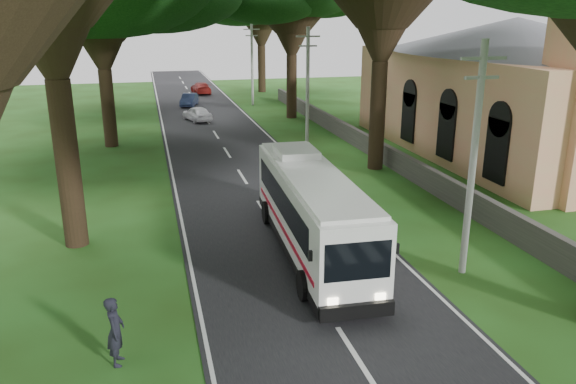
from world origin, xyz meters
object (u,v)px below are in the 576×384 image
at_px(distant_car_b, 189,100).
at_px(pedestrian, 115,331).
at_px(pole_far, 252,63).
at_px(coach_bus, 311,209).
at_px(distant_car_a, 197,113).
at_px(pole_near, 473,157).
at_px(distant_car_c, 201,88).
at_px(church, 514,78).
at_px(pole_mid, 308,87).

bearing_deg(distant_car_b, pedestrian, -82.48).
height_order(pole_far, coach_bus, pole_far).
relative_size(distant_car_a, pedestrian, 1.97).
bearing_deg(pole_near, coach_bus, 147.14).
bearing_deg(pole_far, distant_car_c, 113.49).
xyz_separation_m(coach_bus, distant_car_c, (0.45, 46.75, -1.04)).
relative_size(church, distant_car_c, 5.29).
distance_m(pole_mid, coach_bus, 17.77).
xyz_separation_m(pole_near, pole_mid, (0.00, 20.00, 0.00)).
height_order(pole_near, pedestrian, pole_near).
bearing_deg(coach_bus, distant_car_a, 95.52).
distance_m(church, coach_bus, 21.40).
relative_size(pole_near, distant_car_c, 1.76).
bearing_deg(distant_car_a, pole_near, 83.95).
relative_size(pole_near, pole_mid, 1.00).
distance_m(distant_car_b, distant_car_c, 9.19).
bearing_deg(distant_car_a, pedestrian, 64.25).
xyz_separation_m(pole_mid, distant_car_b, (-6.30, 20.82, -3.54)).
height_order(pole_far, distant_car_b, pole_far).
distance_m(pole_mid, distant_car_a, 14.22).
distance_m(pole_near, distant_car_a, 33.05).
distance_m(coach_bus, distant_car_c, 46.76).
xyz_separation_m(pole_far, pedestrian, (-11.62, -42.71, -3.23)).
relative_size(church, pole_near, 3.00).
bearing_deg(pole_mid, distant_car_c, 98.12).
bearing_deg(pole_mid, pedestrian, -117.10).
relative_size(pole_near, pole_far, 1.00).
bearing_deg(church, distant_car_a, 138.17).
distance_m(distant_car_a, distant_car_b, 8.57).
relative_size(coach_bus, distant_car_a, 2.94).
xyz_separation_m(church, coach_bus, (-17.06, -12.51, -3.18)).
bearing_deg(distant_car_c, distant_car_a, 79.36).
xyz_separation_m(pole_near, coach_bus, (-4.70, 3.03, -2.45)).
distance_m(coach_bus, distant_car_b, 37.84).
distance_m(distant_car_b, pedestrian, 43.85).
distance_m(pole_near, distant_car_c, 50.08).
distance_m(pole_far, distant_car_a, 10.59).
height_order(coach_bus, distant_car_c, coach_bus).
xyz_separation_m(pole_mid, pole_far, (0.00, 20.00, 0.00)).
height_order(church, distant_car_c, church).
relative_size(pole_mid, distant_car_b, 2.16).
relative_size(church, distant_car_a, 6.44).
distance_m(pole_mid, distant_car_b, 22.04).
distance_m(pole_near, coach_bus, 6.11).
bearing_deg(pole_far, pole_near, -90.00).
bearing_deg(pedestrian, pole_near, -71.09).
relative_size(church, pole_far, 3.00).
distance_m(distant_car_a, pedestrian, 35.36).
bearing_deg(distant_car_b, church, -39.07).
relative_size(church, distant_car_b, 6.47).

